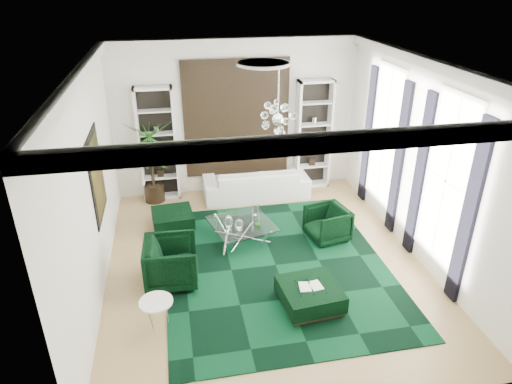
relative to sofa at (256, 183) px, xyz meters
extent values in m
cube|color=tan|center=(-0.38, -2.91, -0.39)|extent=(6.00, 7.00, 0.02)
cube|color=white|center=(-0.38, -2.91, 3.43)|extent=(6.00, 7.00, 0.02)
cube|color=white|center=(-0.38, 0.60, 1.52)|extent=(6.00, 0.02, 3.80)
cube|color=white|center=(-0.38, -6.42, 1.52)|extent=(6.00, 0.02, 3.80)
cube|color=white|center=(-3.39, -2.91, 1.52)|extent=(0.02, 7.00, 3.80)
cube|color=white|center=(2.63, -2.91, 1.52)|extent=(0.02, 7.00, 3.80)
cylinder|color=white|center=(-0.38, -2.61, 3.39)|extent=(0.90, 0.90, 0.05)
cube|color=black|center=(-0.38, 0.55, 1.52)|extent=(2.50, 0.06, 2.80)
cube|color=black|center=(-3.35, -2.31, 1.47)|extent=(0.04, 1.30, 1.60)
cube|color=white|center=(2.61, -3.81, 1.52)|extent=(0.03, 1.10, 2.90)
cube|color=black|center=(2.57, -4.59, 1.27)|extent=(0.07, 0.30, 3.25)
cube|color=black|center=(2.57, -3.03, 1.27)|extent=(0.07, 0.30, 3.25)
cube|color=white|center=(2.61, -1.41, 1.52)|extent=(0.03, 1.10, 2.90)
cube|color=black|center=(2.57, -2.19, 1.27)|extent=(0.07, 0.30, 3.25)
cube|color=black|center=(2.57, -0.63, 1.27)|extent=(0.07, 0.30, 3.25)
cube|color=black|center=(-0.20, -3.07, -0.37)|extent=(4.20, 5.00, 0.02)
imported|color=white|center=(0.00, 0.00, 0.00)|extent=(2.60, 1.02, 0.76)
imported|color=black|center=(-2.17, -3.20, 0.05)|extent=(0.98, 0.96, 0.86)
imported|color=black|center=(1.09, -2.29, -0.02)|extent=(0.95, 0.93, 0.73)
cube|color=black|center=(-2.11, -1.19, -0.19)|extent=(0.94, 0.94, 0.39)
cube|color=black|center=(0.10, -4.30, -0.19)|extent=(1.05, 1.05, 0.38)
cube|color=white|center=(0.10, -4.30, 0.02)|extent=(0.40, 0.26, 0.03)
cylinder|color=white|center=(-2.43, -4.37, -0.12)|extent=(0.60, 0.60, 0.51)
imported|color=#24671A|center=(-0.39, -2.27, 0.14)|extent=(0.12, 0.10, 0.22)
camera|label=1|loc=(-1.97, -10.21, 4.77)|focal=32.00mm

